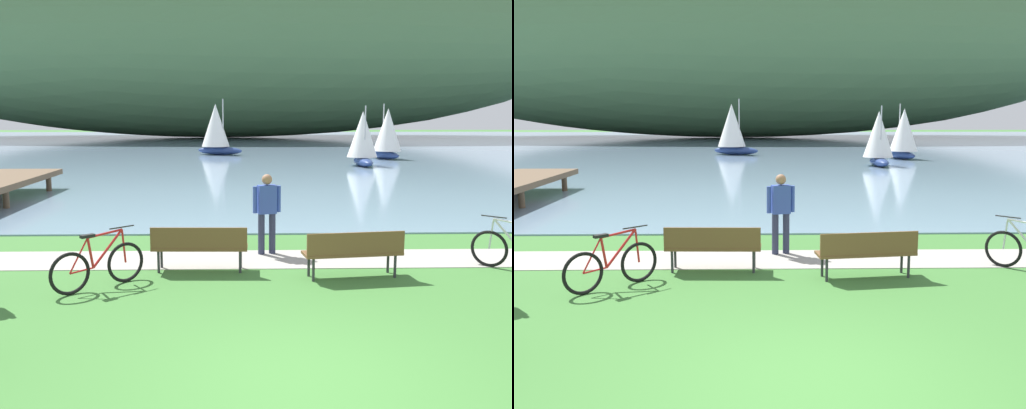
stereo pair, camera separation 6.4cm
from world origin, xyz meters
TOP-DOWN VIEW (x-y plane):
  - ground_plane at (0.00, 0.00)m, footprint 200.00×200.00m
  - bay_water at (0.00, 47.84)m, footprint 180.00×80.00m
  - distant_hillside at (-3.46, 66.17)m, footprint 91.84×28.00m
  - shoreline_path at (0.00, 5.44)m, footprint 60.00×1.50m
  - park_bench_near_camera at (1.33, 4.06)m, footprint 1.85×0.71m
  - park_bench_further_along at (-1.49, 4.56)m, footprint 1.81×0.53m
  - bicycle_beside_path at (-3.13, 3.57)m, footprint 1.34×1.25m
  - person_at_shoreline at (-0.16, 5.89)m, footprint 0.59×0.31m
  - sailboat_nearest_to_shore at (-2.49, 35.32)m, footprint 3.49×2.57m
  - sailboat_mid_bay at (6.15, 26.14)m, footprint 1.78×2.90m
  - sailboat_toward_hillside at (8.76, 30.92)m, footprint 2.30×3.15m

SIDE VIEW (x-z plane):
  - ground_plane at x=0.00m, z-range 0.00..0.00m
  - shoreline_path at x=0.00m, z-range 0.00..0.01m
  - bay_water at x=0.00m, z-range 0.00..0.04m
  - bicycle_beside_path at x=-3.13m, z-range -0.11..0.90m
  - park_bench_near_camera at x=1.33m, z-range 0.08..0.96m
  - park_bench_further_along at x=-1.49m, z-range 0.08..0.96m
  - person_at_shoreline at x=-0.16m, z-range 0.12..1.83m
  - sailboat_mid_bay at x=6.15m, z-range -0.06..3.31m
  - sailboat_toward_hillside at x=8.76m, z-range -0.06..3.50m
  - sailboat_nearest_to_shore at x=-2.49m, z-range -0.08..3.89m
  - distant_hillside at x=-3.46m, z-range 0.04..23.60m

